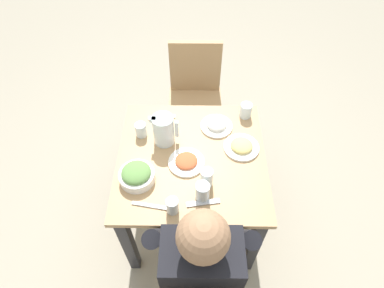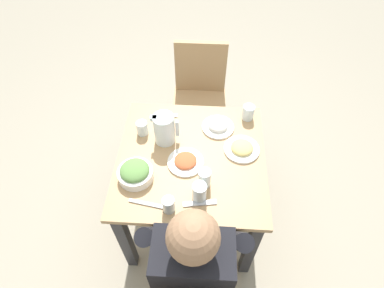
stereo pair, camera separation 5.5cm
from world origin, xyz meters
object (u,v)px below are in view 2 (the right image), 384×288
(plate_yoghurt, at_px, (218,126))
(chair_far, at_px, (200,94))
(water_glass_center, at_px, (169,205))
(water_glass_near_right, at_px, (200,192))
(plate_rice_curry, at_px, (186,161))
(diner_near, at_px, (194,256))
(water_glass_near_left, at_px, (205,178))
(salad_bowl, at_px, (135,173))
(plate_fries, at_px, (242,148))
(water_glass_far_right, at_px, (142,128))
(dining_table, at_px, (191,169))
(water_glass_far_left, at_px, (248,112))
(water_pitcher, at_px, (164,129))

(plate_yoghurt, bearing_deg, chair_far, 104.11)
(water_glass_center, xyz_separation_m, water_glass_near_right, (0.15, 0.07, 0.01))
(water_glass_near_right, bearing_deg, plate_rice_curry, 111.76)
(diner_near, xyz_separation_m, water_glass_near_left, (0.03, 0.37, 0.10))
(diner_near, distance_m, water_glass_near_left, 0.38)
(plate_rice_curry, xyz_separation_m, water_glass_center, (-0.06, -0.29, 0.03))
(salad_bowl, distance_m, plate_fries, 0.61)
(diner_near, height_order, plate_yoghurt, diner_near)
(water_glass_center, height_order, water_glass_far_right, water_glass_center)
(dining_table, height_order, plate_fries, plate_fries)
(plate_yoghurt, xyz_separation_m, water_glass_near_left, (-0.07, -0.41, 0.04))
(water_glass_near_right, bearing_deg, water_glass_near_left, 75.37)
(water_glass_center, bearing_deg, diner_near, -56.97)
(salad_bowl, distance_m, water_glass_far_left, 0.78)
(salad_bowl, relative_size, water_glass_far_left, 2.01)
(water_pitcher, relative_size, salad_bowl, 1.01)
(diner_near, height_order, salad_bowl, diner_near)
(dining_table, xyz_separation_m, diner_near, (0.05, -0.54, 0.08))
(plate_rice_curry, xyz_separation_m, water_glass_near_right, (0.09, -0.22, 0.04))
(salad_bowl, relative_size, plate_rice_curry, 0.94)
(plate_rice_curry, relative_size, water_glass_far_right, 2.31)
(water_glass_far_left, height_order, water_glass_near_left, water_glass_near_left)
(plate_yoghurt, relative_size, plate_fries, 0.95)
(water_glass_center, bearing_deg, salad_bowl, 137.38)
(diner_near, xyz_separation_m, salad_bowl, (-0.33, 0.39, 0.09))
(plate_rice_curry, distance_m, plate_fries, 0.33)
(water_glass_near_right, distance_m, water_glass_near_left, 0.09)
(plate_fries, height_order, water_glass_center, water_glass_center)
(diner_near, distance_m, water_glass_near_right, 0.30)
(plate_rice_curry, bearing_deg, dining_table, 58.10)
(water_glass_near_left, bearing_deg, salad_bowl, 176.46)
(chair_far, height_order, water_glass_far_right, chair_far)
(water_pitcher, bearing_deg, water_glass_center, -81.30)
(water_pitcher, bearing_deg, plate_yoghurt, 20.02)
(diner_near, distance_m, water_glass_far_left, 0.92)
(dining_table, distance_m, water_pitcher, 0.30)
(salad_bowl, bearing_deg, water_pitcher, 64.84)
(water_glass_far_right, bearing_deg, diner_near, -63.94)
(water_glass_near_right, relative_size, water_glass_far_left, 1.17)
(plate_yoghurt, height_order, water_glass_near_left, water_glass_near_left)
(plate_yoghurt, relative_size, water_glass_far_right, 2.23)
(water_pitcher, distance_m, plate_yoghurt, 0.34)
(plate_yoghurt, distance_m, water_glass_far_right, 0.45)
(dining_table, distance_m, water_glass_near_right, 0.32)
(chair_far, height_order, plate_rice_curry, chair_far)
(dining_table, bearing_deg, water_glass_near_left, -65.58)
(plate_yoghurt, bearing_deg, plate_fries, -50.21)
(salad_bowl, relative_size, water_glass_near_left, 1.71)
(water_pitcher, relative_size, water_glass_far_right, 2.19)
(plate_yoghurt, distance_m, water_glass_near_left, 0.41)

